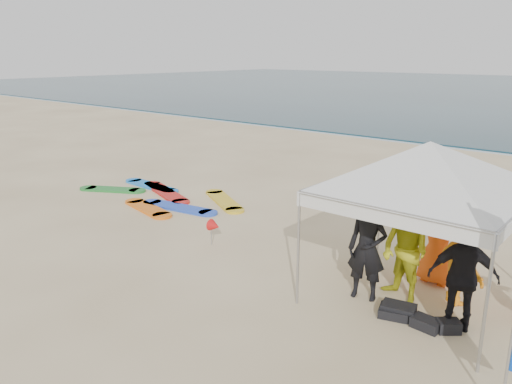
{
  "coord_description": "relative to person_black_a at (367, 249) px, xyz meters",
  "views": [
    {
      "loc": [
        7.77,
        -6.06,
        4.37
      ],
      "look_at": [
        0.5,
        2.6,
        1.2
      ],
      "focal_mm": 35.0,
      "sensor_mm": 36.0,
      "label": 1
    }
  ],
  "objects": [
    {
      "name": "person_black_b",
      "position": [
        1.7,
        0.0,
        -0.03
      ],
      "size": [
        1.17,
        0.82,
        1.84
      ],
      "primitive_type": "imported",
      "rotation": [
        0.0,
        0.0,
        3.52
      ],
      "color": "black",
      "rests_on": "ground"
    },
    {
      "name": "person_orange_a",
      "position": [
        1.38,
        0.88,
        -0.13
      ],
      "size": [
        1.22,
        1.06,
        1.64
      ],
      "primitive_type": "imported",
      "rotation": [
        0.0,
        0.0,
        2.61
      ],
      "color": "orange",
      "rests_on": "ground"
    },
    {
      "name": "person_yellow",
      "position": [
        0.56,
        0.35,
        0.0
      ],
      "size": [
        1.12,
        1.0,
        1.9
      ],
      "primitive_type": "imported",
      "rotation": [
        0.0,
        0.0,
        -0.36
      ],
      "color": "gold",
      "rests_on": "ground"
    },
    {
      "name": "surfboard_spread",
      "position": [
        -7.95,
        1.9,
        -0.91
      ],
      "size": [
        5.61,
        3.14,
        0.07
      ],
      "color": "blue",
      "rests_on": "ground"
    },
    {
      "name": "ground",
      "position": [
        -3.92,
        -1.64,
        -0.95
      ],
      "size": [
        120.0,
        120.0,
        0.0
      ],
      "primitive_type": "plane",
      "color": "beige",
      "rests_on": "ground"
    },
    {
      "name": "person_orange_b",
      "position": [
        0.76,
        1.47,
        0.01
      ],
      "size": [
        0.98,
        0.68,
        1.92
      ],
      "primitive_type": "imported",
      "rotation": [
        0.0,
        0.0,
        3.06
      ],
      "color": "#F25715",
      "rests_on": "ground"
    },
    {
      "name": "person_black_a",
      "position": [
        0.0,
        0.0,
        0.0
      ],
      "size": [
        0.78,
        0.61,
        1.9
      ],
      "primitive_type": "imported",
      "rotation": [
        0.0,
        0.0,
        0.25
      ],
      "color": "black",
      "rests_on": "ground"
    },
    {
      "name": "gear_pile",
      "position": [
        1.01,
        -0.28,
        -0.85
      ],
      "size": [
        1.4,
        0.58,
        0.22
      ],
      "color": "black",
      "rests_on": "ground"
    },
    {
      "name": "marker_pennant",
      "position": [
        -3.89,
        0.03,
        -0.45
      ],
      "size": [
        0.28,
        0.28,
        0.64
      ],
      "color": "#A5A5A8",
      "rests_on": "ground"
    },
    {
      "name": "canopy_tent",
      "position": [
        0.75,
        0.57,
        1.96
      ],
      "size": [
        4.43,
        4.43,
        3.34
      ],
      "color": "#A5A5A8",
      "rests_on": "ground"
    },
    {
      "name": "shoreline_foam",
      "position": [
        -3.92,
        16.56,
        -0.95
      ],
      "size": [
        160.0,
        1.2,
        0.01
      ],
      "primitive_type": "cube",
      "color": "silver",
      "rests_on": "ground"
    }
  ]
}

